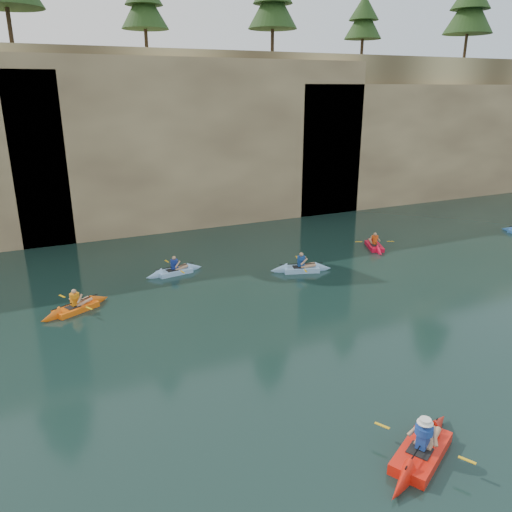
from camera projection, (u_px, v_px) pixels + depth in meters
name	position (u px, v px, depth m)	size (l,w,h in m)	color
ground	(389.00, 402.00, 15.31)	(160.00, 160.00, 0.00)	black
cliff	(150.00, 130.00, 39.25)	(70.00, 16.00, 12.00)	tan
cliff_slab_center	(205.00, 142.00, 33.75)	(24.00, 2.40, 11.40)	tan
cliff_slab_east	(431.00, 141.00, 41.89)	(26.00, 2.40, 9.84)	tan
sea_cave_center	(122.00, 212.00, 32.14)	(3.50, 1.00, 3.20)	black
sea_cave_east	(310.00, 185.00, 37.45)	(5.00, 1.00, 4.50)	black
main_kayaker	(421.00, 451.00, 12.96)	(3.87, 2.67, 1.46)	red
kayaker_orange	(76.00, 308.00, 21.55)	(3.27, 2.22, 1.25)	#FF6510
kayaker_ltblue_near	(301.00, 269.00, 26.21)	(3.36, 2.44, 1.30)	#8DBEEC
kayaker_red_far	(374.00, 246.00, 30.07)	(2.20, 3.27, 1.19)	red
kayaker_ltblue_mid	(175.00, 271.00, 25.87)	(3.22, 2.35, 1.20)	#94C5F8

